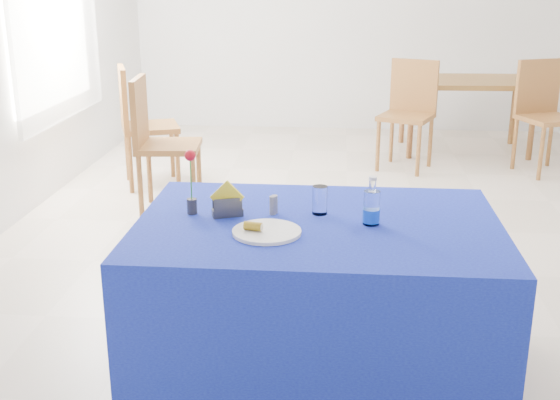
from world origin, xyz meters
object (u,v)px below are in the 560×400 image
Objects in this scene: chair_win_a at (156,135)px; chair_win_b at (139,118)px; chair_bg_left at (409,106)px; oak_table at (467,87)px; chair_bg_right at (544,108)px; blue_table at (317,300)px; water_bottle at (371,209)px; plate at (267,232)px.

chair_win_a is 1.00× the size of chair_win_b.
oak_table is at bearing 69.77° from chair_bg_left.
oak_table is 0.94m from chair_bg_right.
chair_win_a is (-1.33, 2.28, 0.23)m from blue_table.
water_bottle is at bearing -75.25° from chair_bg_left.
blue_table is 4.25m from chair_bg_right.
chair_bg_left is 1.23m from chair_bg_right.
chair_win_a reaches higher than chair_bg_left.
chair_bg_left reaches higher than oak_table.
water_bottle is 0.21× the size of chair_win_b.
oak_table is (1.38, 4.48, 0.30)m from blue_table.
chair_bg_left is at bearing 156.50° from chair_bg_right.
chair_bg_left is at bearing 78.95° from blue_table.
blue_table is 1.14× the size of oak_table.
chair_win_a is at bearing -178.15° from chair_bg_right.
water_bottle is (0.23, -0.01, 0.45)m from blue_table.
chair_win_a reaches higher than chair_bg_right.
blue_table reaches higher than oak_table.
chair_bg_left is at bearing -132.63° from oak_table.
chair_win_b reaches higher than chair_bg_left.
oak_table is 1.34× the size of chair_win_b.
chair_win_b is at bearing -138.11° from chair_bg_left.
plate is at bearing -81.12° from chair_bg_left.
oak_table is (1.15, 4.49, -0.15)m from water_bottle.
chair_bg_right is 0.99× the size of chair_win_b.
chair_bg_right is at bearing -50.60° from oak_table.
chair_win_a is at bearing 114.53° from plate.
chair_bg_right reaches higher than chair_bg_left.
chair_win_b is at bearing 170.44° from chair_bg_right.
chair_bg_right is at bearing 60.90° from plate.
plate is at bearing -108.90° from oak_table.
chair_bg_left is at bearing 76.48° from plate.
chair_win_a is at bearing 124.18° from water_bottle.
chair_win_b is (-1.88, 2.95, -0.23)m from water_bottle.
chair_win_b is (-2.39, -0.85, 0.02)m from chair_bg_left.
chair_win_b is (-3.03, -1.54, -0.07)m from oak_table.
blue_table is 0.51m from water_bottle.
chair_win_a reaches higher than blue_table.
water_bottle is 3.84m from chair_bg_left.
chair_win_a is (-1.55, 2.29, -0.22)m from water_bottle.
blue_table is at bearing -170.87° from chair_win_b.
plate is 4.06m from chair_bg_left.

